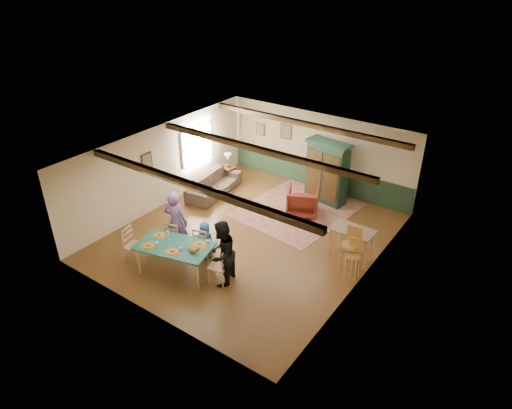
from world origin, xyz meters
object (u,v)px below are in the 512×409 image
Objects in this scene: person_woman at (222,254)px; table_lamp at (228,160)px; armoire at (327,172)px; dining_chair_far_right at (204,243)px; person_child at (205,240)px; armchair at (303,201)px; end_table at (228,174)px; person_man at (176,222)px; sofa at (214,184)px; bar_stool_left at (349,251)px; dining_table at (176,258)px; cat at (193,249)px; dining_chair_end_right at (218,265)px; dining_chair_end_left at (135,245)px; dining_chair_far_left at (176,236)px; bar_stool_right at (353,260)px; counter_table at (351,244)px.

table_lamp is at bearing -157.06° from person_woman.
armoire is at bearing 10.16° from table_lamp.
person_child is (-0.02, 0.08, 0.03)m from dining_chair_far_right.
end_table is at bearing -33.83° from armchair.
sofa is (-1.42, 3.27, -0.59)m from person_man.
person_man is 5.37m from armoire.
person_child is at bearing -180.00° from person_man.
bar_stool_left is at bearing -170.55° from person_man.
armchair is at bearing -8.78° from end_table.
dining_table is at bearing -90.00° from person_woman.
person_child is 3.81m from sofa.
dining_chair_far_right is 0.48× the size of armoire.
sofa is at bearing -68.09° from dining_chair_far_right.
cat is 0.18× the size of armoire.
dining_chair_end_right is 2.03× the size of table_lamp.
dining_chair_end_right is 1.92m from person_man.
armchair is (-0.21, -1.18, -0.61)m from armoire.
armoire is 3.84× the size of end_table.
sofa is 5.89m from bar_stool_left.
sofa is at bearing -152.75° from dining_chair_end_right.
bar_stool_left reaches higher than end_table.
dining_chair_end_left is at bearing 46.85° from person_man.
dining_chair_far_left is 1.04× the size of armchair.
person_woman is 3.22× the size of end_table.
sofa is at bearing 160.37° from bar_stool_right.
dining_chair_end_left is at bearing 43.83° from dining_chair_far_left.
armchair is 3.17m from bar_stool_left.
dining_chair_end_left is at bearing -90.00° from dining_chair_end_right.
end_table is 6.07m from counter_table.
cat is 0.17× the size of sofa.
bar_stool_right is (2.69, -2.13, 0.10)m from armchair.
person_woman is at bearing 136.74° from person_child.
person_man is (-0.02, 0.08, 0.42)m from dining_chair_far_left.
armchair is 1.95× the size of table_lamp.
end_table is at bearing -83.42° from dining_chair_far_left.
dining_chair_far_left is at bearing 90.00° from person_man.
counter_table is at bearing -160.18° from person_child.
dining_chair_far_left is at bearing 5.71° from person_child.
dining_table is 1.89× the size of dining_chair_end_left.
table_lamp is (-0.21, 1.06, 0.46)m from sofa.
dining_chair_end_left is (-1.20, -0.30, 0.11)m from dining_table.
sofa is at bearing -67.61° from person_child.
dining_chair_far_left is 0.44× the size of sofa.
bar_stool_right is at bearing -173.52° from person_man.
dining_chair_end_left is (-0.59, -0.94, 0.00)m from dining_chair_far_left.
dining_chair_end_right is 2.64× the size of cat.
dining_chair_end_left is 5.38m from armchair.
sofa is at bearing -151.65° from person_woman.
dining_chair_far_right reaches higher than armchair.
person_man is at bearing -104.11° from armoire.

